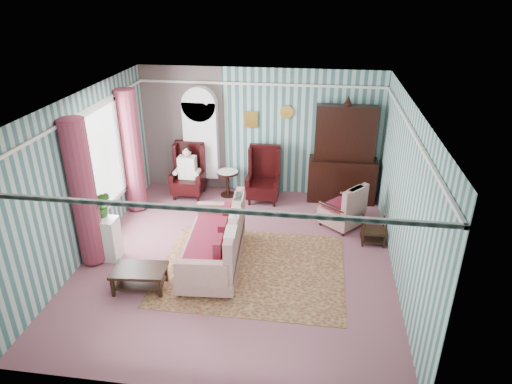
# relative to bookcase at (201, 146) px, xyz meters

# --- Properties ---
(floor) EXTENTS (6.00, 6.00, 0.00)m
(floor) POSITION_rel_bookcase_xyz_m (1.35, -2.84, -1.12)
(floor) COLOR #804A54
(floor) RESTS_ON ground
(room_shell) EXTENTS (5.53, 6.02, 2.91)m
(room_shell) POSITION_rel_bookcase_xyz_m (0.73, -2.66, 0.89)
(room_shell) COLOR #376463
(room_shell) RESTS_ON ground
(bookcase) EXTENTS (0.80, 0.28, 2.24)m
(bookcase) POSITION_rel_bookcase_xyz_m (0.00, 0.00, 0.00)
(bookcase) COLOR white
(bookcase) RESTS_ON floor
(dresser_hutch) EXTENTS (1.50, 0.56, 2.36)m
(dresser_hutch) POSITION_rel_bookcase_xyz_m (3.25, -0.12, 0.06)
(dresser_hutch) COLOR black
(dresser_hutch) RESTS_ON floor
(wingback_left) EXTENTS (0.76, 0.80, 1.25)m
(wingback_left) POSITION_rel_bookcase_xyz_m (-0.25, -0.39, -0.50)
(wingback_left) COLOR black
(wingback_left) RESTS_ON floor
(wingback_right) EXTENTS (0.76, 0.80, 1.25)m
(wingback_right) POSITION_rel_bookcase_xyz_m (1.50, -0.39, -0.50)
(wingback_right) COLOR black
(wingback_right) RESTS_ON floor
(seated_woman) EXTENTS (0.44, 0.40, 1.18)m
(seated_woman) POSITION_rel_bookcase_xyz_m (-0.25, -0.39, -0.53)
(seated_woman) COLOR silver
(seated_woman) RESTS_ON floor
(round_side_table) EXTENTS (0.50, 0.50, 0.60)m
(round_side_table) POSITION_rel_bookcase_xyz_m (0.65, -0.24, -0.82)
(round_side_table) COLOR black
(round_side_table) RESTS_ON floor
(nest_table) EXTENTS (0.45, 0.38, 0.54)m
(nest_table) POSITION_rel_bookcase_xyz_m (3.82, -1.94, -0.85)
(nest_table) COLOR black
(nest_table) RESTS_ON floor
(plant_stand) EXTENTS (0.55, 0.35, 0.80)m
(plant_stand) POSITION_rel_bookcase_xyz_m (-1.05, -3.14, -0.72)
(plant_stand) COLOR white
(plant_stand) RESTS_ON floor
(rug) EXTENTS (3.20, 2.60, 0.01)m
(rug) POSITION_rel_bookcase_xyz_m (1.65, -3.14, -1.11)
(rug) COLOR #461717
(rug) RESTS_ON floor
(sofa) EXTENTS (1.04, 2.20, 1.04)m
(sofa) POSITION_rel_bookcase_xyz_m (0.95, -3.09, -0.60)
(sofa) COLOR beige
(sofa) RESTS_ON floor
(floral_armchair) EXTENTS (1.17, 1.16, 0.97)m
(floral_armchair) POSITION_rel_bookcase_xyz_m (3.23, -1.34, -0.63)
(floral_armchair) COLOR beige
(floral_armchair) RESTS_ON floor
(coffee_table) EXTENTS (0.91, 0.62, 0.38)m
(coffee_table) POSITION_rel_bookcase_xyz_m (-0.08, -3.94, -0.93)
(coffee_table) COLOR black
(coffee_table) RESTS_ON floor
(potted_plant_a) EXTENTS (0.53, 0.50, 0.47)m
(potted_plant_a) POSITION_rel_bookcase_xyz_m (-1.11, -3.23, -0.09)
(potted_plant_a) COLOR #245A1C
(potted_plant_a) RESTS_ON plant_stand
(potted_plant_b) EXTENTS (0.29, 0.24, 0.49)m
(potted_plant_b) POSITION_rel_bookcase_xyz_m (-1.01, -3.03, -0.08)
(potted_plant_b) COLOR #1B5920
(potted_plant_b) RESTS_ON plant_stand
(potted_plant_c) EXTENTS (0.25, 0.25, 0.42)m
(potted_plant_c) POSITION_rel_bookcase_xyz_m (-1.07, -3.06, -0.11)
(potted_plant_c) COLOR #1B561C
(potted_plant_c) RESTS_ON plant_stand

